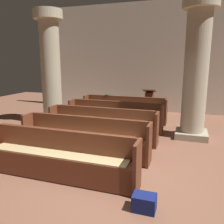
{
  "coord_description": "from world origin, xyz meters",
  "views": [
    {
      "loc": [
        1.36,
        -4.04,
        2.12
      ],
      "look_at": [
        -0.64,
        1.94,
        0.75
      ],
      "focal_mm": 37.64,
      "sensor_mm": 36.0,
      "label": 1
    }
  ],
  "objects_px": {
    "pew_row_2": "(102,123)",
    "hymn_book": "(107,95)",
    "pew_row_4": "(58,154)",
    "kneeler_box_navy": "(144,203)",
    "pew_row_0": "(124,108)",
    "pew_row_1": "(115,115)",
    "pew_row_3": "(84,136)",
    "pillar_far_side": "(51,67)",
    "pillar_aisle_side": "(196,68)",
    "lectern": "(149,105)"
  },
  "relations": [
    {
      "from": "pew_row_0",
      "to": "pew_row_1",
      "type": "relative_size",
      "value": 1.0
    },
    {
      "from": "pew_row_1",
      "to": "pew_row_3",
      "type": "xyz_separation_m",
      "value": [
        0.0,
        -2.25,
        0.0
      ]
    },
    {
      "from": "pew_row_3",
      "to": "kneeler_box_navy",
      "type": "bearing_deg",
      "value": -43.04
    },
    {
      "from": "pew_row_2",
      "to": "kneeler_box_navy",
      "type": "bearing_deg",
      "value": -58.02
    },
    {
      "from": "pew_row_0",
      "to": "pillar_aisle_side",
      "type": "distance_m",
      "value": 2.99
    },
    {
      "from": "pew_row_1",
      "to": "hymn_book",
      "type": "bearing_deg",
      "value": 118.5
    },
    {
      "from": "pillar_far_side",
      "to": "lectern",
      "type": "relative_size",
      "value": 3.45
    },
    {
      "from": "pew_row_3",
      "to": "pillar_far_side",
      "type": "relative_size",
      "value": 0.81
    },
    {
      "from": "pew_row_4",
      "to": "pillar_far_side",
      "type": "height_order",
      "value": "pillar_far_side"
    },
    {
      "from": "lectern",
      "to": "pillar_far_side",
      "type": "bearing_deg",
      "value": -146.08
    },
    {
      "from": "pew_row_0",
      "to": "lectern",
      "type": "bearing_deg",
      "value": 52.57
    },
    {
      "from": "pew_row_0",
      "to": "kneeler_box_navy",
      "type": "xyz_separation_m",
      "value": [
        1.68,
        -4.94,
        -0.36
      ]
    },
    {
      "from": "lectern",
      "to": "pew_row_4",
      "type": "bearing_deg",
      "value": -97.61
    },
    {
      "from": "pew_row_0",
      "to": "pew_row_3",
      "type": "bearing_deg",
      "value": -90.0
    },
    {
      "from": "pew_row_0",
      "to": "pew_row_4",
      "type": "relative_size",
      "value": 1.0
    },
    {
      "from": "pillar_aisle_side",
      "to": "pillar_far_side",
      "type": "relative_size",
      "value": 1.0
    },
    {
      "from": "pew_row_3",
      "to": "hymn_book",
      "type": "bearing_deg",
      "value": 101.35
    },
    {
      "from": "pew_row_2",
      "to": "pew_row_3",
      "type": "relative_size",
      "value": 1.0
    },
    {
      "from": "pew_row_1",
      "to": "kneeler_box_navy",
      "type": "bearing_deg",
      "value": -66.22
    },
    {
      "from": "pew_row_2",
      "to": "pew_row_3",
      "type": "bearing_deg",
      "value": -90.0
    },
    {
      "from": "pew_row_0",
      "to": "kneeler_box_navy",
      "type": "height_order",
      "value": "pew_row_0"
    },
    {
      "from": "pew_row_2",
      "to": "hymn_book",
      "type": "distance_m",
      "value": 2.58
    },
    {
      "from": "pillar_aisle_side",
      "to": "lectern",
      "type": "bearing_deg",
      "value": 126.67
    },
    {
      "from": "pew_row_0",
      "to": "pew_row_2",
      "type": "height_order",
      "value": "same"
    },
    {
      "from": "pillar_aisle_side",
      "to": "pew_row_2",
      "type": "bearing_deg",
      "value": -155.35
    },
    {
      "from": "pillar_aisle_side",
      "to": "kneeler_box_navy",
      "type": "relative_size",
      "value": 11.09
    },
    {
      "from": "pew_row_3",
      "to": "lectern",
      "type": "height_order",
      "value": "lectern"
    },
    {
      "from": "lectern",
      "to": "hymn_book",
      "type": "xyz_separation_m",
      "value": [
        -1.44,
        -0.75,
        0.44
      ]
    },
    {
      "from": "pew_row_1",
      "to": "pew_row_0",
      "type": "bearing_deg",
      "value": 90.0
    },
    {
      "from": "pew_row_4",
      "to": "kneeler_box_navy",
      "type": "bearing_deg",
      "value": -14.89
    },
    {
      "from": "hymn_book",
      "to": "pew_row_3",
      "type": "bearing_deg",
      "value": -78.65
    },
    {
      "from": "pew_row_2",
      "to": "pillar_far_side",
      "type": "relative_size",
      "value": 0.81
    },
    {
      "from": "pew_row_0",
      "to": "kneeler_box_navy",
      "type": "relative_size",
      "value": 8.95
    },
    {
      "from": "pew_row_2",
      "to": "pew_row_0",
      "type": "bearing_deg",
      "value": 90.0
    },
    {
      "from": "pew_row_4",
      "to": "pew_row_2",
      "type": "bearing_deg",
      "value": 90.0
    },
    {
      "from": "pew_row_0",
      "to": "pillar_far_side",
      "type": "relative_size",
      "value": 0.81
    },
    {
      "from": "pillar_far_side",
      "to": "kneeler_box_navy",
      "type": "distance_m",
      "value": 5.83
    },
    {
      "from": "hymn_book",
      "to": "kneeler_box_navy",
      "type": "bearing_deg",
      "value": -64.98
    },
    {
      "from": "pew_row_1",
      "to": "pillar_aisle_side",
      "type": "relative_size",
      "value": 0.81
    },
    {
      "from": "pew_row_0",
      "to": "pew_row_3",
      "type": "height_order",
      "value": "same"
    },
    {
      "from": "pew_row_4",
      "to": "hymn_book",
      "type": "bearing_deg",
      "value": 98.68
    },
    {
      "from": "pew_row_1",
      "to": "pew_row_4",
      "type": "height_order",
      "value": "same"
    },
    {
      "from": "pew_row_1",
      "to": "pillar_far_side",
      "type": "distance_m",
      "value": 2.7
    },
    {
      "from": "pew_row_1",
      "to": "lectern",
      "type": "xyz_separation_m",
      "value": [
        0.73,
        2.07,
        -0.02
      ]
    },
    {
      "from": "pew_row_2",
      "to": "pew_row_4",
      "type": "relative_size",
      "value": 1.0
    },
    {
      "from": "pew_row_0",
      "to": "hymn_book",
      "type": "xyz_separation_m",
      "value": [
        -0.72,
        0.2,
        0.42
      ]
    },
    {
      "from": "pew_row_2",
      "to": "kneeler_box_navy",
      "type": "relative_size",
      "value": 8.95
    },
    {
      "from": "pew_row_3",
      "to": "pew_row_4",
      "type": "height_order",
      "value": "same"
    },
    {
      "from": "hymn_book",
      "to": "pillar_far_side",
      "type": "bearing_deg",
      "value": -140.93
    },
    {
      "from": "pillar_far_side",
      "to": "lectern",
      "type": "height_order",
      "value": "pillar_far_side"
    }
  ]
}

